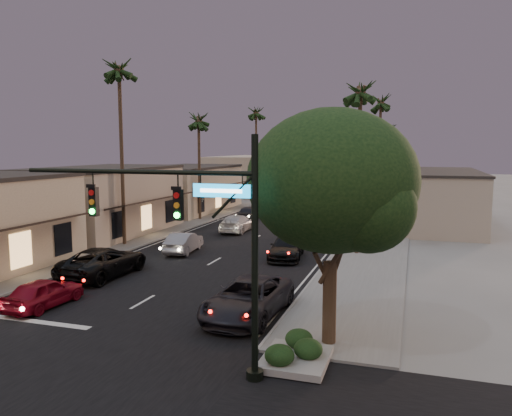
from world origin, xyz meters
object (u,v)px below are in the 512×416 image
Objects in this scene: traffic_signal at (198,220)px; palm_ra at (361,86)px; palm_far at (297,125)px; streetlight_left at (274,162)px; corner_tree at (333,187)px; arch at (335,159)px; oncoming_red at (44,293)px; curbside_near at (248,298)px; palm_rb at (381,99)px; curbside_black at (287,247)px; palm_ld at (256,110)px; palm_lc at (199,116)px; oncoming_silver at (184,242)px; palm_rc at (390,126)px; oncoming_pickup at (104,262)px; palm_lb at (119,65)px; streetlight_right at (364,166)px.

palm_ra reaches higher than traffic_signal.
streetlight_left is at bearing -86.05° from palm_far.
corner_tree is 72.96m from palm_far.
arch is 12.96m from palm_far.
oncoming_red is 0.69× the size of curbside_near.
palm_rb is (8.60, -26.00, 6.88)m from arch.
oncoming_red is 15.77m from curbside_black.
palm_ld is 20.42m from palm_rb.
oncoming_red is (-3.97, -62.05, -4.84)m from arch.
oncoming_silver is (5.46, -15.01, -9.75)m from palm_lc.
palm_ra is 40.01m from palm_rc.
palm_ld reaches higher than arch.
corner_tree is at bearing 157.58° from oncoming_pickup.
palm_ra is (-0.88, 16.55, 5.46)m from corner_tree.
palm_ra reaches higher than palm_rc.
palm_ra and palm_far have the same top height.
curbside_black is (12.85, -33.59, -11.68)m from palm_ld.
palm_lb reaches higher than oncoming_red.
palm_ld is 3.24× the size of oncoming_silver.
traffic_signal is at bearing -137.69° from corner_tree.
palm_ld is at bearing -90.75° from palm_far.
palm_rc is (17.20, 42.00, -2.92)m from palm_lb.
oncoming_silver is at bearing 117.46° from traffic_signal.
palm_lc reaches higher than streetlight_left.
streetlight_left is at bearing 114.54° from palm_ra.
palm_lb is at bearing 128.44° from traffic_signal.
arch is at bearing 100.59° from palm_ra.
arch is at bearing 105.47° from streetlight_right.
palm_lb is at bearing -69.15° from oncoming_red.
palm_lb reaches higher than palm_ra.
streetlight_left reaches higher than curbside_black.
palm_far is at bearing 93.95° from streetlight_left.
palm_rb is at bearing 72.48° from curbside_black.
streetlight_left is at bearing 87.33° from palm_lb.
curbside_near is at bearing -72.75° from palm_ld.
palm_far is (-15.22, 33.00, 6.11)m from streetlight_right.
oncoming_silver is 14.27m from curbside_near.
oncoming_silver is 7.40m from curbside_black.
palm_ld is 2.35× the size of oncoming_pickup.
corner_tree is at bearing -25.34° from curbside_near.
streetlight_left is at bearing -90.41° from oncoming_silver.
palm_far is at bearing 116.43° from palm_rb.
palm_rc is at bearing 77.55° from curbside_black.
oncoming_red is at bearing -106.38° from streetlight_right.
curbside_black is (7.39, 0.42, 0.02)m from oncoming_silver.
oncoming_silver is (1.55, 7.31, -0.12)m from oncoming_pickup.
streetlight_right reaches higher than oncoming_pickup.
streetlight_left reaches higher than arch.
arch is 2.52× the size of oncoming_pickup.
palm_lb is at bearing -90.00° from palm_lc.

